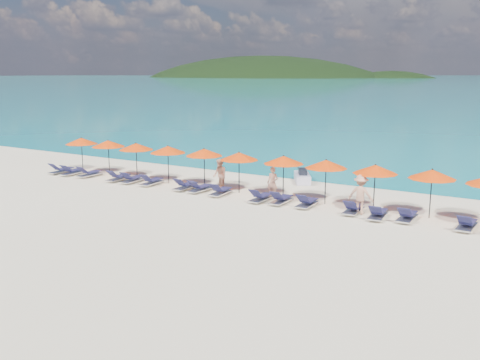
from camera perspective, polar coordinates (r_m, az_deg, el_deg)
The scene contains 33 objects.
ground at distance 24.38m, azimuth -3.68°, elevation -3.96°, with size 1400.00×1400.00×0.00m, color beige.
headland_main at distance 642.66m, azimuth 2.07°, elevation 7.48°, with size 374.00×242.00×126.50m.
headland_small at distance 603.29m, azimuth 15.66°, elevation 7.10°, with size 162.00×126.00×85.50m.
jetski at distance 32.03m, azimuth 6.67°, elevation 0.31°, with size 1.82×2.32×0.78m.
beachgoer_a at distance 27.78m, azimuth 3.50°, elevation -0.30°, with size 0.60×0.39×1.64m, color tan.
beachgoer_b at distance 29.52m, azimuth -2.18°, elevation 0.55°, with size 0.86×0.50×1.78m, color tan.
beachgoer_c at distance 25.29m, azimuth 12.76°, elevation -1.51°, with size 1.20×0.56×1.85m, color tan.
umbrella_0 at distance 36.73m, azimuth -16.57°, elevation 4.01°, with size 2.10×2.10×2.28m.
umbrella_1 at distance 34.91m, azimuth -13.88°, elevation 3.79°, with size 2.10×2.10×2.28m.
umbrella_2 at distance 33.16m, azimuth -11.04°, elevation 3.52°, with size 2.10×2.10×2.28m.
umbrella_3 at distance 31.57m, azimuth -7.70°, elevation 3.24°, with size 2.10×2.10×2.28m.
umbrella_4 at distance 30.25m, azimuth -3.85°, elevation 2.96°, with size 2.10×2.10×2.28m.
umbrella_5 at distance 28.79m, azimuth -0.10°, elevation 2.55°, with size 2.10×2.10×2.28m.
umbrella_6 at distance 27.65m, azimuth 4.68°, elevation 2.15°, with size 2.10×2.10×2.28m.
umbrella_7 at distance 26.68m, azimuth 9.17°, elevation 1.69°, with size 2.10×2.10×2.28m.
umbrella_8 at distance 25.70m, azimuth 14.23°, elevation 1.12°, with size 2.10×2.10×2.28m.
umbrella_9 at distance 25.21m, azimuth 19.81°, elevation 0.59°, with size 2.10×2.10×2.28m.
lounger_0 at distance 36.50m, azimuth -18.54°, elevation 1.02°, with size 0.67×1.72×0.66m.
lounger_1 at distance 35.71m, azimuth -17.48°, elevation 0.86°, with size 0.75×1.74×0.66m.
lounger_2 at distance 34.77m, azimuth -15.79°, elevation 0.69°, with size 0.66×1.72×0.66m.
lounger_3 at distance 33.05m, azimuth -12.84°, elevation 0.29°, with size 0.69×1.73×0.66m.
lounger_4 at distance 32.32m, azimuth -11.44°, elevation 0.10°, with size 0.74×1.74×0.66m.
lounger_5 at distance 31.46m, azimuth -9.44°, elevation -0.14°, with size 0.74×1.74×0.66m.
lounger_6 at distance 29.96m, azimuth -5.85°, elevation -0.62°, with size 0.63×1.70×0.66m.
lounger_7 at distance 29.35m, azimuth -4.29°, elevation -0.85°, with size 0.73×1.74×0.66m.
lounger_8 at distance 28.49m, azimuth -2.11°, elevation -1.20°, with size 0.76×1.74×0.66m.
lounger_9 at distance 27.12m, azimuth 2.24°, elevation -1.85°, with size 0.66×1.71×0.66m.
lounger_10 at distance 26.76m, azimuth 4.41°, elevation -2.06°, with size 0.64×1.71×0.66m.
lounger_11 at distance 26.23m, azimuth 7.16°, elevation -2.39°, with size 0.66×1.72×0.66m.
lounger_12 at distance 25.41m, azimuth 12.00°, elevation -3.01°, with size 0.68×1.72×0.66m.
lounger_13 at distance 24.76m, azimuth 14.49°, elevation -3.51°, with size 0.76×1.75×0.66m.
lounger_14 at distance 24.75m, azimuth 17.41°, elevation -3.68°, with size 0.63×1.70×0.66m.
lounger_15 at distance 24.28m, azimuth 23.03°, elevation -4.37°, with size 0.69×1.72×0.66m.
Camera 1 is at (13.53, -19.22, 6.47)m, focal length 40.00 mm.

